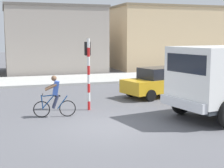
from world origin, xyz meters
TOP-DOWN VIEW (x-y plane):
  - ground_plane at (0.00, 0.00)m, footprint 120.00×120.00m
  - sidewalk_far at (0.00, 13.01)m, footprint 80.00×5.00m
  - cyclist at (-1.65, 2.08)m, footprint 1.72×0.54m
  - traffic_light_pole at (-0.00, 3.01)m, footprint 0.24×0.43m
  - car_red_near at (4.48, 5.06)m, footprint 4.31×2.72m
  - building_mid_block at (0.84, 19.60)m, footprint 8.58×7.67m
  - building_corner_right at (12.97, 20.54)m, footprint 12.05×7.33m

SIDE VIEW (x-z plane):
  - ground_plane at x=0.00m, z-range 0.00..0.00m
  - sidewalk_far at x=0.00m, z-range 0.00..0.16m
  - car_red_near at x=4.48m, z-range 0.02..1.62m
  - cyclist at x=-1.65m, z-range 0.00..1.72m
  - traffic_light_pole at x=0.00m, z-range 0.47..3.67m
  - building_mid_block at x=0.84m, z-range 0.00..5.89m
  - building_corner_right at x=12.97m, z-range 0.00..6.23m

